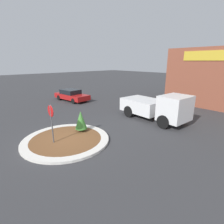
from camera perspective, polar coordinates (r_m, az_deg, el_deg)
ground_plane at (r=10.94m, az=-14.70°, el=-9.08°), size 120.00×120.00×0.00m
traffic_island at (r=10.91m, az=-14.73°, el=-8.75°), size 5.09×5.09×0.14m
stop_sign at (r=10.11m, az=-19.21°, el=-1.85°), size 0.65×0.07×2.33m
island_shrub at (r=11.52m, az=-10.15°, el=-2.58°), size 0.77×0.77×1.36m
utility_truck at (r=14.24m, az=14.20°, el=1.61°), size 5.66×2.60×2.24m
parked_sedan_red at (r=21.55m, az=-13.09°, el=5.41°), size 4.78×2.36×1.33m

